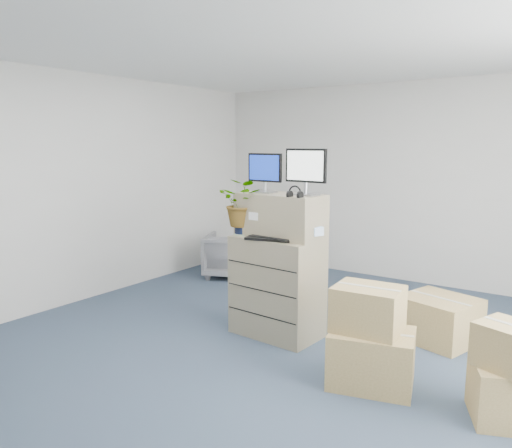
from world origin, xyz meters
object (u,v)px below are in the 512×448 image
at_px(monitor_right, 306,169).
at_px(filing_cabinet_lower, 277,286).
at_px(water_bottle, 290,226).
at_px(monitor_left, 265,171).
at_px(keyboard, 271,239).
at_px(office_chair, 230,253).
at_px(potted_plant, 243,209).

bearing_deg(monitor_right, filing_cabinet_lower, -163.50).
bearing_deg(water_bottle, monitor_left, 177.68).
height_order(keyboard, office_chair, keyboard).
distance_m(filing_cabinet_lower, potted_plant, 0.86).
height_order(water_bottle, potted_plant, potted_plant).
height_order(monitor_left, keyboard, monitor_left).
bearing_deg(filing_cabinet_lower, monitor_left, 170.18).
relative_size(monitor_right, office_chair, 0.64).
xyz_separation_m(filing_cabinet_lower, office_chair, (-1.80, 1.53, -0.16)).
distance_m(monitor_left, office_chair, 2.56).
relative_size(monitor_right, water_bottle, 1.81).
bearing_deg(monitor_right, keyboard, -137.38).
bearing_deg(office_chair, water_bottle, 117.81).
bearing_deg(water_bottle, potted_plant, -167.67).
height_order(keyboard, water_bottle, water_bottle).
distance_m(filing_cabinet_lower, office_chair, 2.37).
xyz_separation_m(potted_plant, office_chair, (-1.42, 1.61, -0.93)).
bearing_deg(potted_plant, water_bottle, 12.33).
distance_m(monitor_left, keyboard, 0.70).
bearing_deg(office_chair, monitor_left, 113.04).
relative_size(water_bottle, office_chair, 0.36).
xyz_separation_m(monitor_left, water_bottle, (0.31, -0.01, -0.53)).
relative_size(filing_cabinet_lower, keyboard, 2.07).
height_order(potted_plant, office_chair, potted_plant).
xyz_separation_m(monitor_right, water_bottle, (-0.15, -0.02, -0.56)).
height_order(water_bottle, office_chair, water_bottle).
bearing_deg(office_chair, potted_plant, 107.22).
bearing_deg(water_bottle, keyboard, -121.02).
height_order(monitor_right, water_bottle, monitor_right).
xyz_separation_m(filing_cabinet_lower, keyboard, (0.02, -0.14, 0.52)).
distance_m(water_bottle, potted_plant, 0.53).
relative_size(monitor_left, potted_plant, 0.72).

